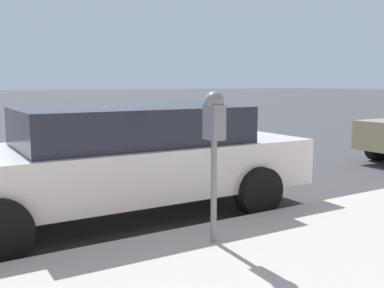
% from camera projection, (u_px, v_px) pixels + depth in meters
% --- Properties ---
extents(ground_plane, '(220.00, 220.00, 0.00)m').
position_uv_depth(ground_plane, '(83.00, 200.00, 6.56)').
color(ground_plane, '#424244').
extents(parking_meter, '(0.21, 0.19, 1.49)m').
position_uv_depth(parking_meter, '(214.00, 128.00, 4.31)').
color(parking_meter, gray).
rests_on(parking_meter, sidewalk).
extents(car_white, '(2.05, 5.00, 1.39)m').
position_uv_depth(car_white, '(122.00, 158.00, 5.67)').
color(car_white, silver).
rests_on(car_white, ground_plane).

